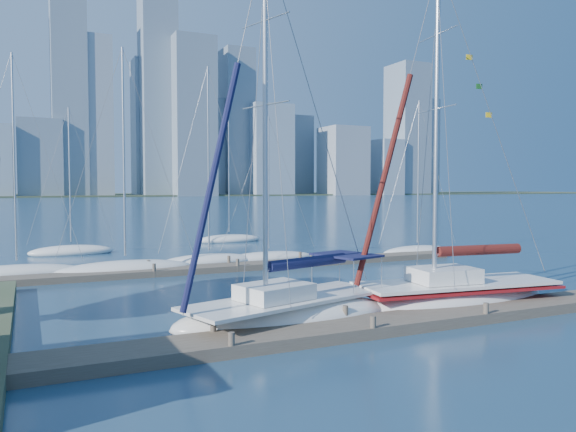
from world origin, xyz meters
name	(u,v)px	position (x,y,z in m)	size (l,w,h in m)	color
ground	(359,333)	(0.00, 0.00, 0.00)	(700.00, 700.00, 0.00)	navy
near_dock	(359,328)	(0.00, 0.00, 0.20)	(26.00, 2.00, 0.40)	#4C4338
far_dock	(248,266)	(2.00, 16.00, 0.18)	(30.00, 1.80, 0.36)	#4C4338
far_shore	(48,196)	(0.00, 320.00, 0.00)	(800.00, 100.00, 1.50)	#38472D
sailboat_navy	(287,296)	(-1.80, 2.05, 1.09)	(9.25, 5.21, 14.30)	white
sailboat_maroon	(456,281)	(6.04, 1.89, 1.10)	(9.63, 4.10, 14.91)	white
bg_boat_0	(17,272)	(-11.04, 18.72, 0.25)	(7.41, 3.34, 12.95)	white
bg_boat_1	(126,269)	(-5.27, 17.16, 0.28)	(8.34, 5.27, 13.53)	white
bg_boat_2	(209,261)	(0.36, 18.92, 0.26)	(6.76, 3.04, 13.23)	white
bg_boat_3	(269,258)	(4.66, 19.03, 0.21)	(6.92, 2.80, 10.23)	white
bg_boat_5	(417,251)	(16.29, 17.62, 0.25)	(6.37, 3.63, 11.88)	white
bg_boat_6	(71,251)	(-7.48, 28.73, 0.25)	(6.14, 2.24, 11.39)	white
bg_boat_7	(229,239)	(6.53, 32.83, 0.26)	(6.41, 3.62, 12.72)	white
skyline	(90,127)	(19.79, 290.41, 35.80)	(503.20, 51.31, 110.42)	#7D8FA2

